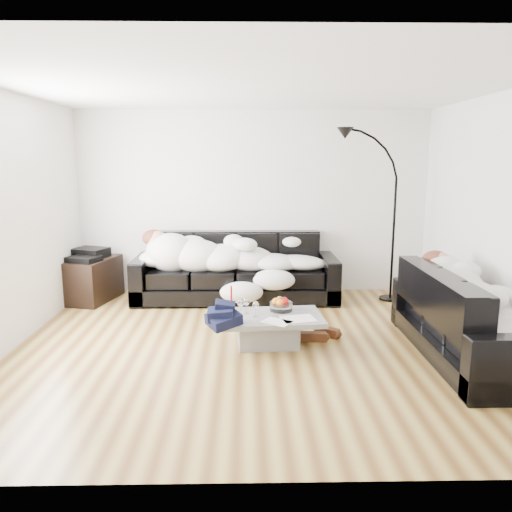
{
  "coord_description": "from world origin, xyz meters",
  "views": [
    {
      "loc": [
        -0.1,
        -4.94,
        1.92
      ],
      "look_at": [
        0.0,
        0.3,
        0.9
      ],
      "focal_mm": 35.0,
      "sensor_mm": 36.0,
      "label": 1
    }
  ],
  "objects_px": {
    "wine_glass_b": "(241,307)",
    "wine_glass_c": "(256,309)",
    "sofa_right": "(469,315)",
    "fruit_bowl": "(281,304)",
    "sleeper_back": "(236,254)",
    "wine_glass_a": "(246,306)",
    "av_cabinet": "(90,279)",
    "floor_lamp": "(394,226)",
    "candle_left": "(231,299)",
    "coffee_table": "(268,331)",
    "sofa_back": "(236,267)",
    "stereo": "(88,254)",
    "sleeper_right": "(471,294)",
    "candle_right": "(231,298)",
    "shoes": "(320,334)"
  },
  "relations": [
    {
      "from": "wine_glass_b",
      "to": "wine_glass_c",
      "type": "distance_m",
      "value": 0.16
    },
    {
      "from": "sofa_right",
      "to": "fruit_bowl",
      "type": "distance_m",
      "value": 1.87
    },
    {
      "from": "wine_glass_b",
      "to": "sleeper_back",
      "type": "bearing_deg",
      "value": 92.88
    },
    {
      "from": "sofa_right",
      "to": "wine_glass_a",
      "type": "height_order",
      "value": "sofa_right"
    },
    {
      "from": "av_cabinet",
      "to": "floor_lamp",
      "type": "bearing_deg",
      "value": 12.77
    },
    {
      "from": "candle_left",
      "to": "coffee_table",
      "type": "bearing_deg",
      "value": -25.3
    },
    {
      "from": "sofa_back",
      "to": "fruit_bowl",
      "type": "distance_m",
      "value": 1.69
    },
    {
      "from": "sofa_back",
      "to": "wine_glass_b",
      "type": "relative_size",
      "value": 15.51
    },
    {
      "from": "wine_glass_c",
      "to": "coffee_table",
      "type": "bearing_deg",
      "value": 12.2
    },
    {
      "from": "stereo",
      "to": "wine_glass_c",
      "type": "bearing_deg",
      "value": -17.72
    },
    {
      "from": "fruit_bowl",
      "to": "wine_glass_b",
      "type": "relative_size",
      "value": 1.36
    },
    {
      "from": "sleeper_right",
      "to": "wine_glass_b",
      "type": "xyz_separation_m",
      "value": [
        -2.23,
        0.35,
        -0.22
      ]
    },
    {
      "from": "sleeper_back",
      "to": "candle_right",
      "type": "distance_m",
      "value": 1.53
    },
    {
      "from": "fruit_bowl",
      "to": "candle_left",
      "type": "height_order",
      "value": "candle_left"
    },
    {
      "from": "floor_lamp",
      "to": "sofa_back",
      "type": "bearing_deg",
      "value": 160.92
    },
    {
      "from": "fruit_bowl",
      "to": "stereo",
      "type": "xyz_separation_m",
      "value": [
        -2.53,
        1.6,
        0.25
      ]
    },
    {
      "from": "sleeper_back",
      "to": "sleeper_right",
      "type": "height_order",
      "value": "sleeper_back"
    },
    {
      "from": "coffee_table",
      "to": "wine_glass_b",
      "type": "bearing_deg",
      "value": 175.6
    },
    {
      "from": "sleeper_right",
      "to": "coffee_table",
      "type": "relative_size",
      "value": 1.61
    },
    {
      "from": "wine_glass_b",
      "to": "av_cabinet",
      "type": "relative_size",
      "value": 0.21
    },
    {
      "from": "wine_glass_b",
      "to": "candle_left",
      "type": "relative_size",
      "value": 0.7
    },
    {
      "from": "wine_glass_c",
      "to": "candle_left",
      "type": "distance_m",
      "value": 0.33
    },
    {
      "from": "wine_glass_c",
      "to": "stereo",
      "type": "distance_m",
      "value": 2.89
    },
    {
      "from": "wine_glass_c",
      "to": "candle_right",
      "type": "bearing_deg",
      "value": 137.07
    },
    {
      "from": "sofa_right",
      "to": "candle_left",
      "type": "xyz_separation_m",
      "value": [
        -2.33,
        0.51,
        0.03
      ]
    },
    {
      "from": "coffee_table",
      "to": "shoes",
      "type": "bearing_deg",
      "value": 18.7
    },
    {
      "from": "wine_glass_b",
      "to": "floor_lamp",
      "type": "xyz_separation_m",
      "value": [
        2.06,
        1.69,
        0.61
      ]
    },
    {
      "from": "sofa_back",
      "to": "sofa_right",
      "type": "bearing_deg",
      "value": -42.28
    },
    {
      "from": "stereo",
      "to": "sleeper_right",
      "type": "bearing_deg",
      "value": -4.97
    },
    {
      "from": "sofa_back",
      "to": "wine_glass_c",
      "type": "height_order",
      "value": "sofa_back"
    },
    {
      "from": "wine_glass_c",
      "to": "av_cabinet",
      "type": "bearing_deg",
      "value": 141.35
    },
    {
      "from": "shoes",
      "to": "sofa_back",
      "type": "bearing_deg",
      "value": 136.6
    },
    {
      "from": "floor_lamp",
      "to": "candle_right",
      "type": "bearing_deg",
      "value": -162.6
    },
    {
      "from": "candle_right",
      "to": "fruit_bowl",
      "type": "bearing_deg",
      "value": -4.66
    },
    {
      "from": "candle_left",
      "to": "stereo",
      "type": "bearing_deg",
      "value": 141.45
    },
    {
      "from": "sofa_right",
      "to": "wine_glass_b",
      "type": "bearing_deg",
      "value": 81.04
    },
    {
      "from": "stereo",
      "to": "coffee_table",
      "type": "bearing_deg",
      "value": -15.74
    },
    {
      "from": "sleeper_back",
      "to": "stereo",
      "type": "relative_size",
      "value": 5.33
    },
    {
      "from": "wine_glass_b",
      "to": "sofa_right",
      "type": "bearing_deg",
      "value": -8.96
    },
    {
      "from": "sleeper_right",
      "to": "candle_left",
      "type": "bearing_deg",
      "value": 77.63
    },
    {
      "from": "fruit_bowl",
      "to": "sleeper_right",
      "type": "bearing_deg",
      "value": -15.46
    },
    {
      "from": "fruit_bowl",
      "to": "stereo",
      "type": "distance_m",
      "value": 3.0
    },
    {
      "from": "wine_glass_a",
      "to": "candle_left",
      "type": "xyz_separation_m",
      "value": [
        -0.16,
        0.1,
        0.04
      ]
    },
    {
      "from": "sleeper_right",
      "to": "candle_right",
      "type": "relative_size",
      "value": 6.8
    },
    {
      "from": "sofa_back",
      "to": "wine_glass_c",
      "type": "xyz_separation_m",
      "value": [
        0.24,
        -1.81,
        -0.05
      ]
    },
    {
      "from": "candle_left",
      "to": "candle_right",
      "type": "xyz_separation_m",
      "value": [
        -0.0,
        0.03,
        0.01
      ]
    },
    {
      "from": "shoes",
      "to": "candle_right",
      "type": "bearing_deg",
      "value": -165.21
    },
    {
      "from": "fruit_bowl",
      "to": "floor_lamp",
      "type": "height_order",
      "value": "floor_lamp"
    },
    {
      "from": "sofa_right",
      "to": "floor_lamp",
      "type": "relative_size",
      "value": 1.02
    },
    {
      "from": "sofa_back",
      "to": "av_cabinet",
      "type": "xyz_separation_m",
      "value": [
        -2.01,
        -0.01,
        -0.16
      ]
    }
  ]
}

